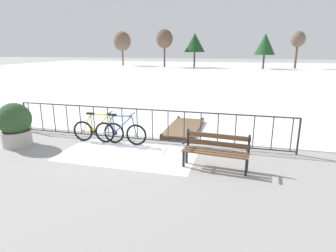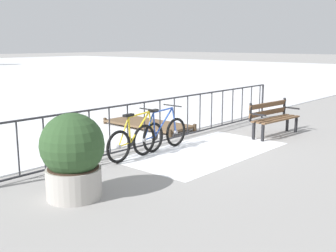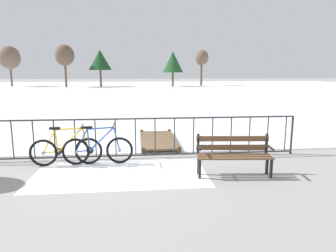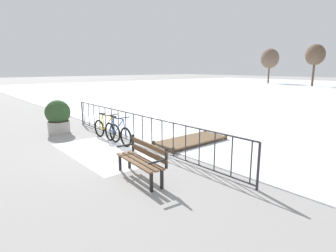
{
  "view_description": "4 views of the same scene",
  "coord_description": "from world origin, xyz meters",
  "px_view_note": "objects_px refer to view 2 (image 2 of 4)",
  "views": [
    {
      "loc": [
        2.94,
        -8.11,
        2.87
      ],
      "look_at": [
        0.93,
        -0.63,
        0.75
      ],
      "focal_mm": 30.15,
      "sensor_mm": 36.0,
      "label": 1
    },
    {
      "loc": [
        -7.27,
        -6.53,
        2.34
      ],
      "look_at": [
        -0.5,
        -0.47,
        0.54
      ],
      "focal_mm": 44.87,
      "sensor_mm": 36.0,
      "label": 2
    },
    {
      "loc": [
        0.32,
        -7.68,
        2.26
      ],
      "look_at": [
        1.02,
        -0.78,
        0.99
      ],
      "focal_mm": 32.3,
      "sensor_mm": 36.0,
      "label": 3
    },
    {
      "loc": [
        7.46,
        -5.0,
        2.56
      ],
      "look_at": [
        1.36,
        0.16,
        0.87
      ],
      "focal_mm": 29.43,
      "sensor_mm": 36.0,
      "label": 4
    }
  ],
  "objects_px": {
    "park_bench": "(273,116)",
    "planter_with_shrub": "(73,155)",
    "bicycle_near_railing": "(137,140)",
    "bicycle_second": "(161,134)"
  },
  "relations": [
    {
      "from": "bicycle_near_railing",
      "to": "bicycle_second",
      "type": "bearing_deg",
      "value": 1.14
    },
    {
      "from": "bicycle_second",
      "to": "park_bench",
      "type": "xyz_separation_m",
      "value": [
        3.05,
        -1.09,
        0.14
      ]
    },
    {
      "from": "bicycle_near_railing",
      "to": "bicycle_second",
      "type": "distance_m",
      "value": 0.75
    },
    {
      "from": "bicycle_second",
      "to": "park_bench",
      "type": "relative_size",
      "value": 1.04
    },
    {
      "from": "bicycle_second",
      "to": "planter_with_shrub",
      "type": "bearing_deg",
      "value": -162.17
    },
    {
      "from": "park_bench",
      "to": "planter_with_shrub",
      "type": "height_order",
      "value": "planter_with_shrub"
    },
    {
      "from": "bicycle_near_railing",
      "to": "planter_with_shrub",
      "type": "distance_m",
      "value": 2.46
    },
    {
      "from": "bicycle_second",
      "to": "planter_with_shrub",
      "type": "xyz_separation_m",
      "value": [
        -2.99,
        -0.96,
        0.3
      ]
    },
    {
      "from": "bicycle_near_railing",
      "to": "planter_with_shrub",
      "type": "relative_size",
      "value": 1.29
    },
    {
      "from": "park_bench",
      "to": "bicycle_near_railing",
      "type": "bearing_deg",
      "value": 164.27
    }
  ]
}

